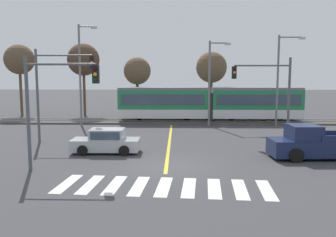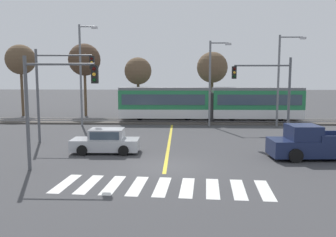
{
  "view_description": "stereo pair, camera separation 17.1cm",
  "coord_description": "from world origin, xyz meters",
  "px_view_note": "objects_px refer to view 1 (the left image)",
  "views": [
    {
      "loc": [
        0.6,
        -18.53,
        4.87
      ],
      "look_at": [
        -0.13,
        8.06,
        1.6
      ],
      "focal_mm": 38.0,
      "sensor_mm": 36.0,
      "label": 1
    },
    {
      "loc": [
        0.77,
        -18.53,
        4.87
      ],
      "look_at": [
        -0.13,
        8.06,
        1.6
      ],
      "focal_mm": 38.0,
      "sensor_mm": 36.0,
      "label": 2
    }
  ],
  "objects_px": {
    "pickup_truck": "(314,144)",
    "street_lamp_centre": "(211,78)",
    "traffic_light_mid_right": "(269,87)",
    "bare_tree_east": "(137,71)",
    "street_lamp_east": "(280,75)",
    "sedan_crossing": "(106,142)",
    "bare_tree_far_west": "(19,60)",
    "traffic_light_mid_left": "(56,81)",
    "light_rail_tram": "(209,103)",
    "bare_tree_far_east": "(211,68)",
    "street_lamp_west": "(81,70)",
    "traffic_light_near_left": "(52,95)",
    "bare_tree_west": "(83,60)"
  },
  "relations": [
    {
      "from": "pickup_truck",
      "to": "street_lamp_centre",
      "type": "height_order",
      "value": "street_lamp_centre"
    },
    {
      "from": "traffic_light_mid_right",
      "to": "bare_tree_east",
      "type": "height_order",
      "value": "bare_tree_east"
    },
    {
      "from": "pickup_truck",
      "to": "street_lamp_east",
      "type": "distance_m",
      "value": 13.94
    },
    {
      "from": "sedan_crossing",
      "to": "bare_tree_far_west",
      "type": "relative_size",
      "value": 0.5
    },
    {
      "from": "bare_tree_far_west",
      "to": "bare_tree_east",
      "type": "bearing_deg",
      "value": -6.22
    },
    {
      "from": "traffic_light_mid_left",
      "to": "street_lamp_east",
      "type": "height_order",
      "value": "street_lamp_east"
    },
    {
      "from": "traffic_light_mid_left",
      "to": "street_lamp_centre",
      "type": "bearing_deg",
      "value": 35.95
    },
    {
      "from": "light_rail_tram",
      "to": "sedan_crossing",
      "type": "distance_m",
      "value": 16.59
    },
    {
      "from": "traffic_light_mid_right",
      "to": "bare_tree_far_east",
      "type": "bearing_deg",
      "value": 101.58
    },
    {
      "from": "pickup_truck",
      "to": "traffic_light_mid_left",
      "type": "distance_m",
      "value": 17.65
    },
    {
      "from": "sedan_crossing",
      "to": "traffic_light_mid_right",
      "type": "relative_size",
      "value": 0.69
    },
    {
      "from": "traffic_light_mid_left",
      "to": "bare_tree_far_east",
      "type": "bearing_deg",
      "value": 50.23
    },
    {
      "from": "light_rail_tram",
      "to": "sedan_crossing",
      "type": "relative_size",
      "value": 4.38
    },
    {
      "from": "traffic_light_mid_right",
      "to": "traffic_light_mid_left",
      "type": "bearing_deg",
      "value": -176.84
    },
    {
      "from": "bare_tree_far_west",
      "to": "bare_tree_far_east",
      "type": "xyz_separation_m",
      "value": [
        22.32,
        -1.51,
        -0.95
      ]
    },
    {
      "from": "light_rail_tram",
      "to": "pickup_truck",
      "type": "xyz_separation_m",
      "value": [
        4.77,
        -15.78,
        -1.21
      ]
    },
    {
      "from": "street_lamp_west",
      "to": "street_lamp_centre",
      "type": "bearing_deg",
      "value": 0.66
    },
    {
      "from": "street_lamp_centre",
      "to": "bare_tree_east",
      "type": "bearing_deg",
      "value": 140.66
    },
    {
      "from": "street_lamp_east",
      "to": "bare_tree_far_west",
      "type": "relative_size",
      "value": 1.02
    },
    {
      "from": "sedan_crossing",
      "to": "street_lamp_east",
      "type": "xyz_separation_m",
      "value": [
        14.14,
        12.08,
        4.19
      ]
    },
    {
      "from": "pickup_truck",
      "to": "bare_tree_far_east",
      "type": "relative_size",
      "value": 0.74
    },
    {
      "from": "traffic_light_near_left",
      "to": "street_lamp_centre",
      "type": "distance_m",
      "value": 18.7
    },
    {
      "from": "bare_tree_far_west",
      "to": "bare_tree_far_east",
      "type": "height_order",
      "value": "bare_tree_far_west"
    },
    {
      "from": "pickup_truck",
      "to": "street_lamp_centre",
      "type": "distance_m",
      "value": 14.43
    },
    {
      "from": "sedan_crossing",
      "to": "bare_tree_far_east",
      "type": "distance_m",
      "value": 20.64
    },
    {
      "from": "pickup_truck",
      "to": "traffic_light_near_left",
      "type": "height_order",
      "value": "traffic_light_near_left"
    },
    {
      "from": "traffic_light_near_left",
      "to": "street_lamp_west",
      "type": "xyz_separation_m",
      "value": [
        -2.83,
        15.98,
        1.45
      ]
    },
    {
      "from": "traffic_light_near_left",
      "to": "bare_tree_far_east",
      "type": "xyz_separation_m",
      "value": [
        10.04,
        22.47,
        1.81
      ]
    },
    {
      "from": "bare_tree_east",
      "to": "bare_tree_far_west",
      "type": "bearing_deg",
      "value": 173.78
    },
    {
      "from": "sedan_crossing",
      "to": "traffic_light_mid_left",
      "type": "height_order",
      "value": "traffic_light_mid_left"
    },
    {
      "from": "street_lamp_east",
      "to": "light_rail_tram",
      "type": "bearing_deg",
      "value": 158.36
    },
    {
      "from": "pickup_truck",
      "to": "street_lamp_east",
      "type": "relative_size",
      "value": 0.64
    },
    {
      "from": "sedan_crossing",
      "to": "light_rail_tram",
      "type": "bearing_deg",
      "value": 62.1
    },
    {
      "from": "street_lamp_centre",
      "to": "street_lamp_east",
      "type": "distance_m",
      "value": 6.5
    },
    {
      "from": "street_lamp_east",
      "to": "bare_tree_east",
      "type": "height_order",
      "value": "street_lamp_east"
    },
    {
      "from": "light_rail_tram",
      "to": "bare_tree_far_east",
      "type": "height_order",
      "value": "bare_tree_far_east"
    },
    {
      "from": "bare_tree_west",
      "to": "bare_tree_far_west",
      "type": "bearing_deg",
      "value": -177.49
    },
    {
      "from": "traffic_light_mid_left",
      "to": "bare_tree_west",
      "type": "distance_m",
      "value": 17.09
    },
    {
      "from": "traffic_light_mid_left",
      "to": "bare_tree_east",
      "type": "height_order",
      "value": "bare_tree_east"
    },
    {
      "from": "light_rail_tram",
      "to": "bare_tree_east",
      "type": "height_order",
      "value": "bare_tree_east"
    },
    {
      "from": "pickup_truck",
      "to": "bare_tree_far_east",
      "type": "xyz_separation_m",
      "value": [
        -4.26,
        19.42,
        4.82
      ]
    },
    {
      "from": "sedan_crossing",
      "to": "bare_tree_west",
      "type": "bearing_deg",
      "value": 108.18
    },
    {
      "from": "light_rail_tram",
      "to": "bare_tree_far_east",
      "type": "relative_size",
      "value": 2.49
    },
    {
      "from": "pickup_truck",
      "to": "bare_tree_east",
      "type": "height_order",
      "value": "bare_tree_east"
    },
    {
      "from": "traffic_light_mid_left",
      "to": "bare_tree_far_west",
      "type": "xyz_separation_m",
      "value": [
        -9.89,
        16.45,
        2.19
      ]
    },
    {
      "from": "traffic_light_mid_right",
      "to": "street_lamp_west",
      "type": "bearing_deg",
      "value": 154.24
    },
    {
      "from": "light_rail_tram",
      "to": "bare_tree_far_east",
      "type": "bearing_deg",
      "value": 82.08
    },
    {
      "from": "bare_tree_far_west",
      "to": "bare_tree_east",
      "type": "relative_size",
      "value": 1.23
    },
    {
      "from": "street_lamp_centre",
      "to": "bare_tree_far_east",
      "type": "height_order",
      "value": "street_lamp_centre"
    },
    {
      "from": "street_lamp_west",
      "to": "bare_tree_far_east",
      "type": "relative_size",
      "value": 1.29
    }
  ]
}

